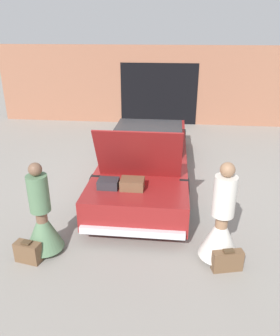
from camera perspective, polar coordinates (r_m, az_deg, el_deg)
name	(u,v)px	position (r m, az deg, el deg)	size (l,w,h in m)	color
ground_plane	(147,178)	(7.96, 1.15, -1.68)	(40.00, 40.00, 0.00)	gray
garage_wall_back	(159,86)	(12.35, 3.32, 14.09)	(12.00, 0.14, 2.80)	#9E664C
car	(147,157)	(7.76, 1.18, 1.98)	(1.87, 5.48, 1.76)	maroon
person_left	(42,222)	(5.44, -16.65, -8.93)	(0.61, 0.61, 1.55)	brown
person_right	(221,227)	(5.18, 13.92, -9.94)	(0.63, 0.63, 1.64)	#997051
suitcase_beside_left_person	(28,252)	(5.50, -18.91, -13.66)	(0.43, 0.25, 0.36)	brown
suitcase_beside_right_person	(227,261)	(5.23, 14.98, -15.33)	(0.48, 0.25, 0.36)	brown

